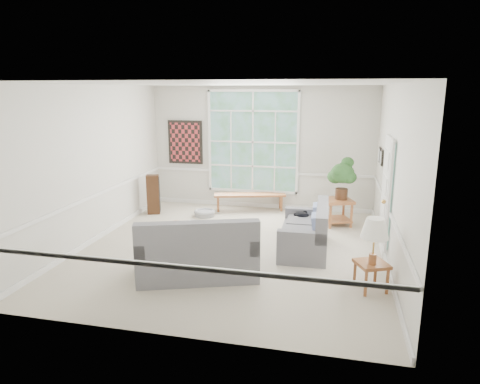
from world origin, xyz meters
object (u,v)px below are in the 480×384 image
loveseat_front (197,245)px  coffee_table (197,236)px  loveseat_right (304,228)px  end_table (337,212)px  side_table (371,276)px

loveseat_front → coffee_table: size_ratio=1.75×
loveseat_right → end_table: size_ratio=2.74×
side_table → loveseat_right: bearing=127.9°
loveseat_right → loveseat_front: bearing=-138.1°
coffee_table → end_table: size_ratio=1.81×
loveseat_right → side_table: bearing=-53.3°
loveseat_right → loveseat_front: (-1.57, -1.46, 0.07)m
loveseat_right → coffee_table: loveseat_right is taller
loveseat_right → end_table: 1.80m
coffee_table → loveseat_front: bearing=-75.2°
end_table → coffee_table: bearing=-143.3°
loveseat_right → side_table: loveseat_right is taller
loveseat_front → end_table: size_ratio=3.17×
coffee_table → end_table: (2.58, 1.92, 0.10)m
coffee_table → end_table: bearing=32.5°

